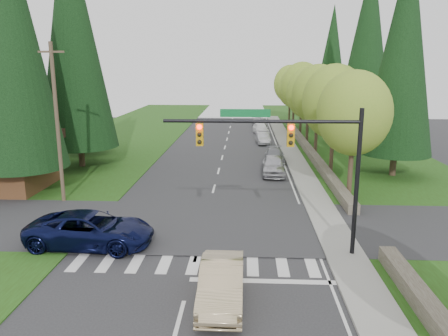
# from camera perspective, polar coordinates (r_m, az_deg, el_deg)

# --- Properties ---
(ground) EXTENTS (120.00, 120.00, 0.00)m
(ground) POSITION_cam_1_polar(r_m,az_deg,el_deg) (16.98, -5.29, -17.09)
(ground) COLOR #28282B
(ground) RESTS_ON ground
(grass_east) EXTENTS (14.00, 110.00, 0.06)m
(grass_east) POSITION_cam_1_polar(r_m,az_deg,el_deg) (37.14, 19.64, -0.91)
(grass_east) COLOR #234211
(grass_east) RESTS_ON ground
(grass_west) EXTENTS (14.00, 110.00, 0.06)m
(grass_west) POSITION_cam_1_polar(r_m,az_deg,el_deg) (38.67, -20.42, -0.44)
(grass_west) COLOR #234211
(grass_west) RESTS_ON ground
(cross_street) EXTENTS (120.00, 8.00, 0.10)m
(cross_street) POSITION_cam_1_polar(r_m,az_deg,el_deg) (24.18, -2.63, -7.56)
(cross_street) COLOR #28282B
(cross_street) RESTS_ON ground
(sidewalk_east) EXTENTS (1.80, 80.00, 0.13)m
(sidewalk_east) POSITION_cam_1_polar(r_m,az_deg,el_deg) (37.77, 9.89, -0.05)
(sidewalk_east) COLOR gray
(sidewalk_east) RESTS_ON ground
(curb_east) EXTENTS (0.20, 80.00, 0.13)m
(curb_east) POSITION_cam_1_polar(r_m,az_deg,el_deg) (37.68, 8.61, -0.03)
(curb_east) COLOR gray
(curb_east) RESTS_ON ground
(stone_wall_north) EXTENTS (0.70, 40.00, 0.70)m
(stone_wall_north) POSITION_cam_1_polar(r_m,az_deg,el_deg) (45.71, 10.83, 2.55)
(stone_wall_north) COLOR #4C4438
(stone_wall_north) RESTS_ON ground
(traffic_signal) EXTENTS (8.70, 0.37, 6.80)m
(traffic_signal) POSITION_cam_1_polar(r_m,az_deg,el_deg) (19.46, 9.15, 2.45)
(traffic_signal) COLOR black
(traffic_signal) RESTS_ON ground
(brown_building) EXTENTS (8.40, 8.40, 5.40)m
(brown_building) POSITION_cam_1_polar(r_m,az_deg,el_deg) (34.59, -27.09, 2.70)
(brown_building) COLOR #4C2D19
(brown_building) RESTS_ON ground
(utility_pole) EXTENTS (1.60, 0.24, 10.00)m
(utility_pole) POSITION_cam_1_polar(r_m,az_deg,el_deg) (29.19, -20.96, 5.58)
(utility_pole) COLOR #473828
(utility_pole) RESTS_ON ground
(decid_tree_0) EXTENTS (4.80, 4.80, 8.37)m
(decid_tree_0) POSITION_cam_1_polar(r_m,az_deg,el_deg) (29.50, 16.64, 6.86)
(decid_tree_0) COLOR #38281C
(decid_tree_0) RESTS_ON ground
(decid_tree_1) EXTENTS (5.20, 5.20, 8.80)m
(decid_tree_1) POSITION_cam_1_polar(r_m,az_deg,el_deg) (36.32, 14.23, 8.39)
(decid_tree_1) COLOR #38281C
(decid_tree_1) RESTS_ON ground
(decid_tree_2) EXTENTS (5.00, 5.00, 8.82)m
(decid_tree_2) POSITION_cam_1_polar(r_m,az_deg,el_deg) (43.15, 12.18, 9.35)
(decid_tree_2) COLOR #38281C
(decid_tree_2) RESTS_ON ground
(decid_tree_3) EXTENTS (5.00, 5.00, 8.55)m
(decid_tree_3) POSITION_cam_1_polar(r_m,az_deg,el_deg) (50.09, 11.01, 9.58)
(decid_tree_3) COLOR #38281C
(decid_tree_3) RESTS_ON ground
(decid_tree_4) EXTENTS (5.40, 5.40, 9.18)m
(decid_tree_4) POSITION_cam_1_polar(r_m,az_deg,el_deg) (57.01, 10.15, 10.41)
(decid_tree_4) COLOR #38281C
(decid_tree_4) RESTS_ON ground
(decid_tree_5) EXTENTS (4.80, 4.80, 8.30)m
(decid_tree_5) POSITION_cam_1_polar(r_m,az_deg,el_deg) (63.96, 9.17, 10.24)
(decid_tree_5) COLOR #38281C
(decid_tree_5) RESTS_ON ground
(decid_tree_6) EXTENTS (5.20, 5.20, 8.86)m
(decid_tree_6) POSITION_cam_1_polar(r_m,az_deg,el_deg) (70.91, 8.65, 10.79)
(decid_tree_6) COLOR #38281C
(decid_tree_6) RESTS_ON ground
(conifer_w_a) EXTENTS (6.12, 6.12, 19.80)m
(conifer_w_a) POSITION_cam_1_polar(r_m,az_deg,el_deg) (32.40, -26.24, 15.82)
(conifer_w_a) COLOR #38281C
(conifer_w_a) RESTS_ON ground
(conifer_w_b) EXTENTS (5.44, 5.44, 17.80)m
(conifer_w_b) POSITION_cam_1_polar(r_m,az_deg,el_deg) (37.30, -27.23, 13.64)
(conifer_w_b) COLOR #38281C
(conifer_w_b) RESTS_ON ground
(conifer_w_c) EXTENTS (6.46, 6.46, 20.80)m
(conifer_w_c) POSITION_cam_1_polar(r_m,az_deg,el_deg) (39.29, -19.20, 16.44)
(conifer_w_c) COLOR #38281C
(conifer_w_c) RESTS_ON ground
(conifer_w_e) EXTENTS (5.78, 5.78, 18.80)m
(conifer_w_e) POSITION_cam_1_polar(r_m,az_deg,el_deg) (45.54, -18.65, 14.65)
(conifer_w_e) COLOR #38281C
(conifer_w_e) RESTS_ON ground
(conifer_e_a) EXTENTS (5.44, 5.44, 17.80)m
(conifer_e_a) POSITION_cam_1_polar(r_m,az_deg,el_deg) (36.49, 22.39, 14.13)
(conifer_e_a) COLOR #38281C
(conifer_e_a) RESTS_ON ground
(conifer_e_b) EXTENTS (6.12, 6.12, 19.80)m
(conifer_e_b) POSITION_cam_1_polar(r_m,az_deg,el_deg) (50.22, 18.23, 15.05)
(conifer_e_b) COLOR #38281C
(conifer_e_b) RESTS_ON ground
(conifer_e_c) EXTENTS (5.10, 5.10, 16.80)m
(conifer_e_c) POSITION_cam_1_polar(r_m,az_deg,el_deg) (63.62, 13.90, 13.40)
(conifer_e_c) COLOR #38281C
(conifer_e_c) RESTS_ON ground
(sedan_champagne) EXTENTS (1.61, 4.56, 1.50)m
(sedan_champagne) POSITION_cam_1_polar(r_m,az_deg,el_deg) (16.61, -0.34, -14.80)
(sedan_champagne) COLOR #D2BA8C
(sedan_champagne) RESTS_ON ground
(suv_navy) EXTENTS (6.17, 3.06, 1.68)m
(suv_navy) POSITION_cam_1_polar(r_m,az_deg,el_deg) (22.25, -16.99, -7.71)
(suv_navy) COLOR #0A0F34
(suv_navy) RESTS_ON ground
(parked_car_a) EXTENTS (1.99, 4.64, 1.56)m
(parked_car_a) POSITION_cam_1_polar(r_m,az_deg,el_deg) (35.37, 6.52, 0.36)
(parked_car_a) COLOR #B2B2B8
(parked_car_a) RESTS_ON ground
(parked_car_b) EXTENTS (1.87, 4.32, 1.24)m
(parked_car_b) POSITION_cam_1_polar(r_m,az_deg,el_deg) (40.01, 6.63, 1.61)
(parked_car_b) COLOR slate
(parked_car_b) RESTS_ON ground
(parked_car_c) EXTENTS (1.68, 3.97, 1.28)m
(parked_car_c) POSITION_cam_1_polar(r_m,az_deg,el_deg) (49.66, 5.11, 3.90)
(parked_car_c) COLOR #AAAAAF
(parked_car_c) RESTS_ON ground
(parked_car_d) EXTENTS (2.26, 4.42, 1.44)m
(parked_car_d) POSITION_cam_1_polar(r_m,az_deg,el_deg) (57.06, 4.83, 5.18)
(parked_car_d) COLOR white
(parked_car_d) RESTS_ON ground
(parked_car_e) EXTENTS (2.25, 4.62, 1.29)m
(parked_car_e) POSITION_cam_1_polar(r_m,az_deg,el_deg) (63.65, 4.63, 5.93)
(parked_car_e) COLOR #A09FA4
(parked_car_e) RESTS_ON ground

